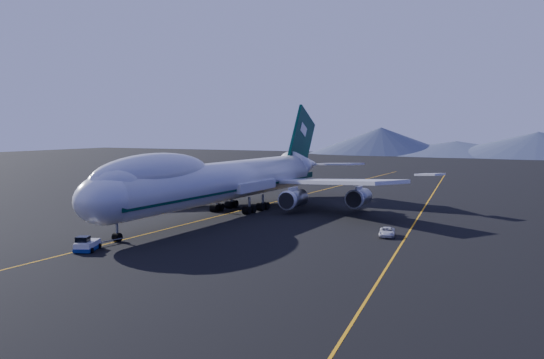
% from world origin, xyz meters
% --- Properties ---
extents(ground, '(500.00, 500.00, 0.00)m').
position_xyz_m(ground, '(0.00, 0.00, 0.00)').
color(ground, black).
rests_on(ground, ground).
extents(taxiway_line_main, '(0.25, 220.00, 0.01)m').
position_xyz_m(taxiway_line_main, '(0.00, 0.00, 0.01)').
color(taxiway_line_main, orange).
rests_on(taxiway_line_main, ground).
extents(taxiway_line_side, '(28.08, 198.09, 0.01)m').
position_xyz_m(taxiway_line_side, '(30.00, 10.00, 0.01)').
color(taxiway_line_side, orange).
rests_on(taxiway_line_side, ground).
extents(boeing_747, '(59.62, 72.43, 19.37)m').
position_xyz_m(boeing_747, '(0.00, 0.03, 5.81)').
color(boeing_747, silver).
rests_on(boeing_747, ground).
extents(pushback_tug, '(3.42, 4.49, 1.75)m').
position_xyz_m(pushback_tug, '(0.75, -32.61, 0.55)').
color(pushback_tug, silver).
rests_on(pushback_tug, ground).
extents(service_van, '(2.98, 4.71, 1.21)m').
position_xyz_m(service_van, '(30.00, -7.68, 0.61)').
color(service_van, silver).
rests_on(service_van, ground).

